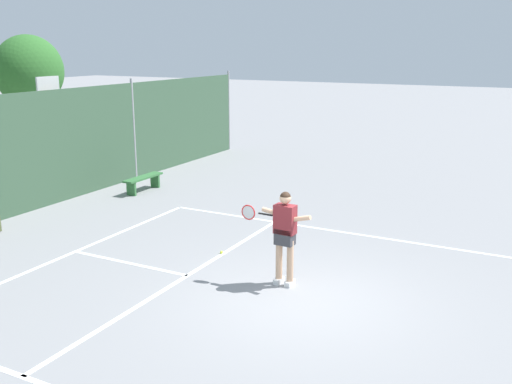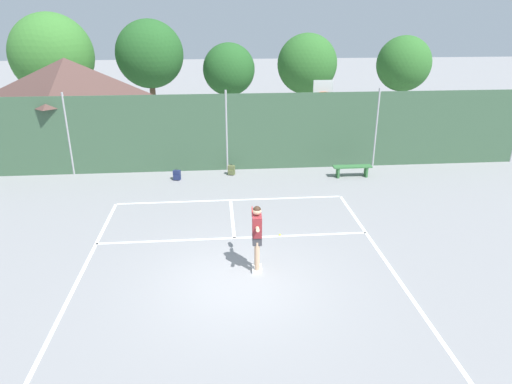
% 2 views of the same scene
% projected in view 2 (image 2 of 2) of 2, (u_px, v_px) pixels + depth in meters
% --- Properties ---
extents(ground_plane, '(120.00, 120.00, 0.00)m').
position_uv_depth(ground_plane, '(239.00, 283.00, 11.57)').
color(ground_plane, gray).
extents(court_markings, '(8.30, 11.10, 0.01)m').
position_uv_depth(court_markings, '(237.00, 269.00, 12.17)').
color(court_markings, white).
rests_on(court_markings, ground).
extents(chainlink_fence, '(26.09, 0.09, 3.43)m').
position_uv_depth(chainlink_fence, '(227.00, 133.00, 19.31)').
color(chainlink_fence, '#38563D').
rests_on(chainlink_fence, ground).
extents(basketball_hoop, '(0.90, 0.67, 3.55)m').
position_uv_depth(basketball_hoop, '(322.00, 107.00, 21.03)').
color(basketball_hoop, yellow).
rests_on(basketball_hoop, ground).
extents(clubhouse_building, '(5.42, 5.11, 4.49)m').
position_uv_depth(clubhouse_building, '(71.00, 105.00, 21.38)').
color(clubhouse_building, silver).
rests_on(clubhouse_building, ground).
extents(treeline_backdrop, '(26.54, 4.49, 6.46)m').
position_uv_depth(treeline_backdrop, '(187.00, 59.00, 28.60)').
color(treeline_backdrop, brown).
rests_on(treeline_backdrop, ground).
extents(tennis_player, '(0.28, 1.44, 1.85)m').
position_uv_depth(tennis_player, '(257.00, 233.00, 11.74)').
color(tennis_player, silver).
rests_on(tennis_player, ground).
extents(tennis_ball, '(0.07, 0.07, 0.07)m').
position_uv_depth(tennis_ball, '(280.00, 235.00, 14.00)').
color(tennis_ball, '#CCE033').
rests_on(tennis_ball, ground).
extents(backpack_navy, '(0.32, 0.30, 0.46)m').
position_uv_depth(backpack_navy, '(177.00, 175.00, 18.62)').
color(backpack_navy, navy).
rests_on(backpack_navy, ground).
extents(backpack_olive, '(0.32, 0.30, 0.46)m').
position_uv_depth(backpack_olive, '(231.00, 170.00, 19.22)').
color(backpack_olive, '#566038').
rests_on(backpack_olive, ground).
extents(courtside_bench, '(1.60, 0.36, 0.48)m').
position_uv_depth(courtside_bench, '(352.00, 169.00, 18.90)').
color(courtside_bench, '#336B38').
rests_on(courtside_bench, ground).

